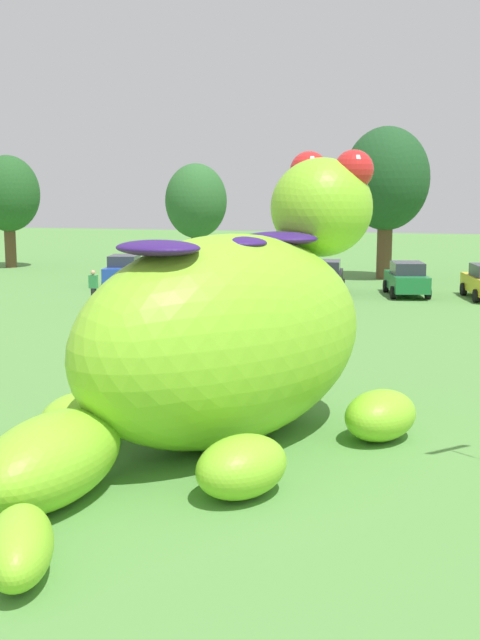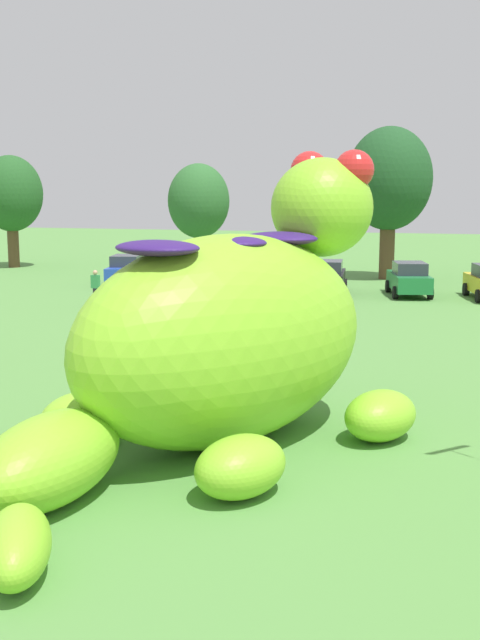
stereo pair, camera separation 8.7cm
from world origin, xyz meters
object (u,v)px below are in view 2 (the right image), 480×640
object	(u,v)px
car_blue	(127,270)
giant_inflatable_creature	(228,336)
car_orange	(256,274)
car_black	(327,277)
spectator_mid_field	(249,282)
car_white	(187,272)
spectator_near_inflatable	(96,289)
car_green	(409,279)

from	to	relation	value
car_blue	giant_inflatable_creature	bearing A→B (deg)	-62.24
car_orange	car_black	world-z (taller)	same
car_blue	spectator_mid_field	world-z (taller)	car_blue
car_white	spectator_near_inflatable	world-z (taller)	car_white
giant_inflatable_creature	car_white	xyz separation A→B (m)	(-9.56, 24.85, -1.45)
car_blue	car_white	distance (m)	3.43
giant_inflatable_creature	spectator_near_inflatable	size ratio (longest dim) A/B	7.34
car_green	spectator_mid_field	size ratio (longest dim) A/B	2.56
car_blue	car_black	xyz separation A→B (m)	(11.29, -0.33, 0.00)
car_blue	car_green	distance (m)	15.42
car_black	spectator_mid_field	bearing A→B (deg)	-139.33
car_black	car_orange	bearing A→B (deg)	172.04
car_green	spectator_mid_field	distance (m)	8.20
car_blue	car_orange	distance (m)	7.34
car_white	spectator_mid_field	world-z (taller)	car_white
giant_inflatable_creature	car_blue	bearing A→B (deg)	117.76
car_orange	spectator_mid_field	xyz separation A→B (m)	(0.53, -3.50, -0.01)
car_white	car_orange	size ratio (longest dim) A/B	0.99
car_black	car_green	size ratio (longest dim) A/B	0.97
car_orange	car_blue	bearing A→B (deg)	-178.24
giant_inflatable_creature	car_blue	world-z (taller)	giant_inflatable_creature
car_white	car_orange	distance (m)	3.91
car_blue	car_black	world-z (taller)	same
car_white	car_orange	xyz separation A→B (m)	(3.91, 0.04, 0.00)
giant_inflatable_creature	car_green	bearing A→B (deg)	84.34
car_white	car_black	xyz separation A→B (m)	(7.86, -0.52, 0.00)
car_black	spectator_mid_field	xyz separation A→B (m)	(-3.43, -2.95, -0.01)
giant_inflatable_creature	car_blue	size ratio (longest dim) A/B	2.88
giant_inflatable_creature	car_orange	xyz separation A→B (m)	(-5.65, 24.89, -1.45)
giant_inflatable_creature	spectator_mid_field	world-z (taller)	giant_inflatable_creature
car_orange	spectator_mid_field	distance (m)	3.54
car_white	giant_inflatable_creature	bearing A→B (deg)	-68.97
car_blue	spectator_near_inflatable	size ratio (longest dim) A/B	2.55
spectator_near_inflatable	spectator_mid_field	world-z (taller)	same
car_green	car_orange	bearing A→B (deg)	177.68
car_blue	car_orange	xyz separation A→B (m)	(7.33, 0.22, 0.00)
giant_inflatable_creature	car_white	world-z (taller)	giant_inflatable_creature
car_orange	car_green	distance (m)	8.09
car_black	spectator_near_inflatable	world-z (taller)	car_black
car_black	spectator_near_inflatable	xyz separation A→B (m)	(-9.50, -7.45, -0.01)
car_green	spectator_mid_field	world-z (taller)	car_green
car_blue	car_green	size ratio (longest dim) A/B	1.00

